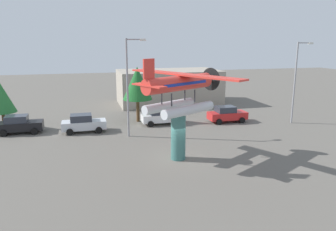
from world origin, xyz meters
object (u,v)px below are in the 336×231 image
(floatplane_monument, at_px, (180,90))
(car_mid_silver, at_px, (83,123))
(car_far_white, at_px, (161,116))
(streetlight_secondary, at_px, (297,77))
(car_near_black, at_px, (19,124))
(display_pedestal, at_px, (178,136))
(tree_east, at_px, (137,83))
(tree_west, at_px, (1,98))
(car_distant_red, at_px, (227,114))
(streetlight_primary, at_px, (129,82))
(storefront_building, at_px, (169,87))

(floatplane_monument, distance_m, car_mid_silver, 12.52)
(car_far_white, relative_size, streetlight_secondary, 0.49)
(car_near_black, relative_size, streetlight_secondary, 0.49)
(display_pedestal, relative_size, floatplane_monument, 0.38)
(display_pedestal, height_order, tree_east, tree_east)
(tree_west, bearing_deg, car_distant_red, -8.83)
(display_pedestal, bearing_deg, streetlight_primary, 110.56)
(streetlight_primary, bearing_deg, floatplane_monument, -68.43)
(car_far_white, xyz_separation_m, tree_east, (-2.15, 1.81, 3.35))
(floatplane_monument, relative_size, streetlight_primary, 1.07)
(tree_west, bearing_deg, display_pedestal, -41.98)
(streetlight_primary, bearing_deg, display_pedestal, -69.44)
(car_distant_red, height_order, tree_east, tree_east)
(car_far_white, relative_size, storefront_building, 0.30)
(car_far_white, bearing_deg, display_pedestal, -96.47)
(car_near_black, bearing_deg, streetlight_primary, -20.02)
(car_near_black, relative_size, car_far_white, 1.00)
(display_pedestal, bearing_deg, car_near_black, 140.31)
(streetlight_secondary, distance_m, storefront_building, 17.92)
(tree_west, distance_m, tree_east, 13.81)
(car_near_black, distance_m, streetlight_secondary, 28.54)
(floatplane_monument, xyz_separation_m, car_near_black, (-12.93, 10.57, -4.40))
(car_near_black, bearing_deg, storefront_building, 32.37)
(car_distant_red, distance_m, storefront_building, 12.89)
(car_far_white, bearing_deg, floatplane_monument, -95.90)
(car_mid_silver, relative_size, car_distant_red, 1.00)
(car_distant_red, distance_m, tree_east, 10.33)
(car_distant_red, distance_m, streetlight_primary, 12.12)
(car_near_black, bearing_deg, car_far_white, -0.43)
(car_distant_red, relative_size, streetlight_primary, 0.47)
(car_distant_red, bearing_deg, car_near_black, 177.28)
(floatplane_monument, relative_size, car_mid_silver, 2.29)
(floatplane_monument, height_order, tree_east, floatplane_monument)
(tree_east, bearing_deg, display_pedestal, -85.56)
(streetlight_primary, height_order, streetlight_secondary, streetlight_primary)
(streetlight_primary, relative_size, streetlight_secondary, 1.04)
(streetlight_primary, distance_m, tree_west, 13.79)
(display_pedestal, height_order, storefront_building, storefront_building)
(car_mid_silver, relative_size, streetlight_primary, 0.47)
(car_far_white, distance_m, storefront_building, 12.20)
(car_distant_red, relative_size, tree_east, 0.70)
(floatplane_monument, bearing_deg, tree_west, 109.25)
(streetlight_secondary, bearing_deg, car_mid_silver, 174.70)
(tree_east, bearing_deg, floatplane_monument, -85.01)
(floatplane_monument, xyz_separation_m, streetlight_primary, (-2.71, 6.85, -0.15))
(tree_west, height_order, tree_east, tree_east)
(tree_east, bearing_deg, tree_west, 176.34)
(tree_east, bearing_deg, car_distant_red, -16.11)
(display_pedestal, height_order, car_near_black, display_pedestal)
(display_pedestal, height_order, car_far_white, display_pedestal)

